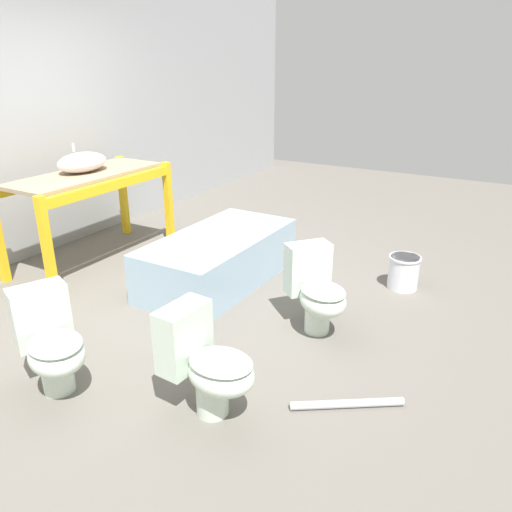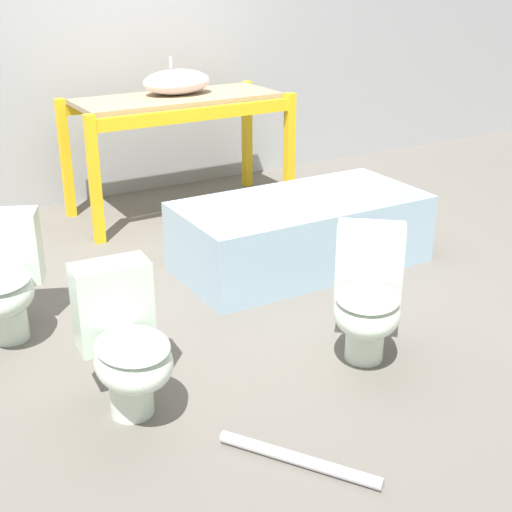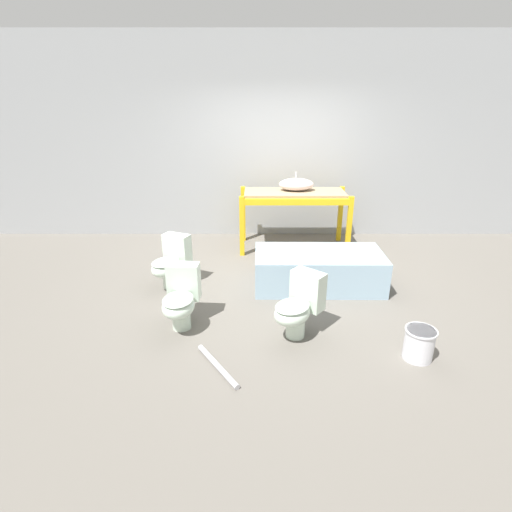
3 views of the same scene
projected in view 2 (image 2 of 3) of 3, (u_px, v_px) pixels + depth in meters
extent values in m
plane|color=#666059|center=(227.00, 267.00, 4.66)|extent=(12.00, 12.00, 0.00)
cube|color=yellow|center=(95.00, 181.00, 4.90)|extent=(0.07, 0.07, 0.91)
cube|color=yellow|center=(289.00, 151.00, 5.66)|extent=(0.07, 0.07, 0.91)
cube|color=yellow|center=(66.00, 159.00, 5.44)|extent=(0.07, 0.07, 0.91)
cube|color=yellow|center=(247.00, 135.00, 6.19)|extent=(0.07, 0.07, 0.91)
cube|color=yellow|center=(197.00, 114.00, 5.14)|extent=(1.60, 0.06, 0.09)
cube|color=yellow|center=(160.00, 100.00, 5.67)|extent=(1.60, 0.06, 0.09)
cube|color=#998466|center=(177.00, 98.00, 5.38)|extent=(1.53, 0.60, 0.04)
ellipsoid|color=silver|center=(177.00, 82.00, 5.40)|extent=(0.53, 0.35, 0.19)
cylinder|color=silver|center=(171.00, 62.00, 5.42)|extent=(0.02, 0.02, 0.08)
cube|color=#99B7CC|center=(301.00, 232.00, 4.62)|extent=(1.60, 0.80, 0.45)
cube|color=#829CAD|center=(301.00, 213.00, 4.57)|extent=(1.52, 0.72, 0.19)
cylinder|color=silver|center=(365.00, 340.00, 3.56)|extent=(0.19, 0.19, 0.20)
ellipsoid|color=silver|center=(367.00, 312.00, 3.42)|extent=(0.51, 0.52, 0.22)
ellipsoid|color=#A3B3A3|center=(368.00, 297.00, 3.39)|extent=(0.49, 0.50, 0.03)
cube|color=silver|center=(370.00, 262.00, 3.61)|extent=(0.37, 0.35, 0.40)
cylinder|color=silver|center=(9.00, 321.00, 3.75)|extent=(0.19, 0.19, 0.20)
ellipsoid|color=silver|center=(1.00, 294.00, 3.61)|extent=(0.46, 0.50, 0.22)
cube|color=silver|center=(8.00, 247.00, 3.80)|extent=(0.38, 0.29, 0.40)
cylinder|color=silver|center=(131.00, 393.00, 3.13)|extent=(0.19, 0.19, 0.20)
ellipsoid|color=silver|center=(133.00, 362.00, 3.00)|extent=(0.35, 0.43, 0.22)
ellipsoid|color=#A3B3A3|center=(132.00, 345.00, 2.97)|extent=(0.34, 0.41, 0.03)
cube|color=silver|center=(113.00, 304.00, 3.16)|extent=(0.35, 0.20, 0.40)
cylinder|color=#B7B7BC|center=(299.00, 459.00, 2.83)|extent=(0.42, 0.60, 0.05)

